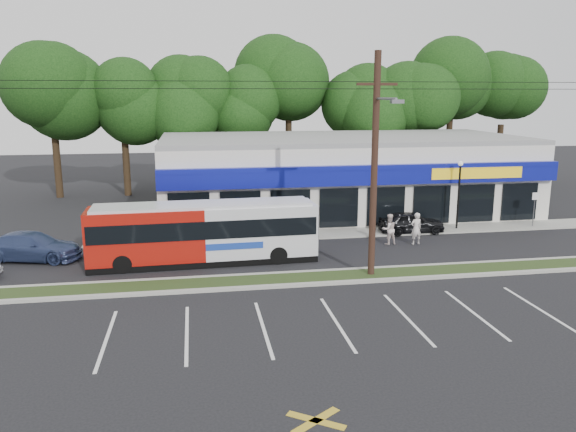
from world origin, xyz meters
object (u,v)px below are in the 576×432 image
(car_blue, at_px, (32,246))
(pedestrian_a, at_px, (416,229))
(metrobus, at_px, (204,231))
(car_dark, at_px, (411,222))
(pedestrian_b, at_px, (389,229))
(utility_pole, at_px, (371,159))
(lamp_post, at_px, (459,187))
(sign_post, at_px, (535,203))

(car_blue, xyz_separation_m, pedestrian_a, (20.19, -0.33, 0.19))
(metrobus, bearing_deg, pedestrian_a, 5.37)
(car_dark, bearing_deg, pedestrian_a, 164.90)
(car_dark, height_order, pedestrian_b, pedestrian_b)
(utility_pole, height_order, car_blue, utility_pole)
(utility_pole, xyz_separation_m, car_dark, (5.09, 7.57, -4.75))
(utility_pole, relative_size, pedestrian_b, 29.11)
(car_blue, distance_m, pedestrian_b, 18.71)
(lamp_post, bearing_deg, pedestrian_b, -154.19)
(utility_pole, bearing_deg, pedestrian_a, 49.31)
(sign_post, distance_m, metrobus, 20.86)
(utility_pole, height_order, lamp_post, utility_pole)
(utility_pole, bearing_deg, car_blue, 161.16)
(utility_pole, xyz_separation_m, car_blue, (-15.83, 5.40, -4.70))
(metrobus, height_order, pedestrian_b, metrobus)
(sign_post, bearing_deg, pedestrian_b, -167.23)
(pedestrian_a, distance_m, pedestrian_b, 1.51)
(utility_pole, distance_m, lamp_post, 11.67)
(metrobus, distance_m, pedestrian_b, 10.34)
(lamp_post, height_order, car_dark, lamp_post)
(sign_post, bearing_deg, utility_pole, -149.85)
(metrobus, height_order, car_blue, metrobus)
(pedestrian_b, bearing_deg, utility_pole, 51.78)
(car_blue, height_order, pedestrian_a, pedestrian_a)
(pedestrian_a, bearing_deg, car_blue, -10.26)
(lamp_post, bearing_deg, utility_pole, -136.05)
(car_dark, height_order, car_blue, car_blue)
(pedestrian_a, height_order, pedestrian_b, pedestrian_a)
(metrobus, relative_size, pedestrian_b, 6.49)
(sign_post, distance_m, car_blue, 29.10)
(car_dark, relative_size, pedestrian_a, 2.18)
(utility_pole, xyz_separation_m, pedestrian_a, (4.36, 5.07, -4.52))
(metrobus, bearing_deg, sign_post, 9.30)
(lamp_post, distance_m, pedestrian_b, 6.15)
(car_dark, relative_size, car_blue, 0.80)
(pedestrian_b, bearing_deg, car_blue, -10.06)
(lamp_post, distance_m, car_blue, 24.21)
(lamp_post, height_order, pedestrian_b, lamp_post)
(car_dark, relative_size, pedestrian_b, 2.27)
(metrobus, bearing_deg, pedestrian_b, 7.76)
(lamp_post, relative_size, pedestrian_a, 2.37)
(car_blue, bearing_deg, car_dark, -70.64)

